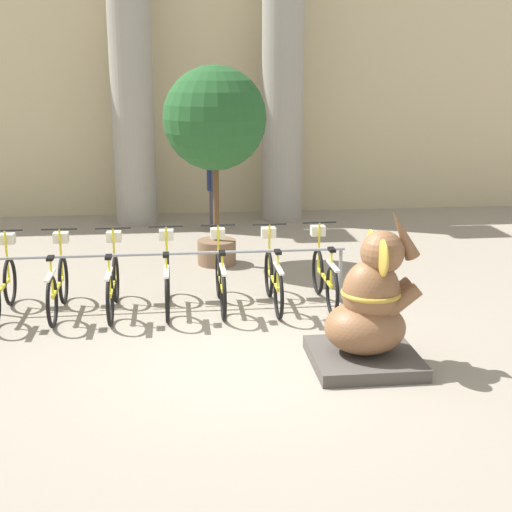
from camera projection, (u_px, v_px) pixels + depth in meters
The scene contains 15 objects.
ground_plane at pixel (246, 359), 8.04m from camera, with size 60.00×60.00×0.00m, color gray.
building_facade at pixel (206, 77), 15.53m from camera, with size 20.00×0.20×6.00m.
column_left at pixel (132, 97), 14.50m from camera, with size 1.08×1.08×5.16m.
column_right at pixel (283, 96), 14.84m from camera, with size 1.08×1.08×5.16m.
bike_rack at pixel (167, 262), 9.65m from camera, with size 4.92×0.05×0.77m.
bicycle_0 at pixel (2, 286), 9.35m from camera, with size 0.48×1.63×1.08m.
bicycle_1 at pixel (58, 284), 9.43m from camera, with size 0.48×1.63×1.08m.
bicycle_2 at pixel (113, 283), 9.48m from camera, with size 0.48×1.63×1.08m.
bicycle_3 at pixel (167, 281), 9.59m from camera, with size 0.48×1.63×1.08m.
bicycle_4 at pixel (221, 279), 9.68m from camera, with size 0.48×1.63×1.08m.
bicycle_5 at pixel (273, 278), 9.73m from camera, with size 0.48×1.63×1.08m.
bicycle_6 at pixel (324, 275), 9.85m from camera, with size 0.48×1.63×1.08m.
elephant_statue at pixel (370, 313), 7.75m from camera, with size 1.16×1.16×1.78m.
person_pedestrian at pixel (212, 181), 14.29m from camera, with size 0.22×0.47×1.66m.
potted_tree at pixel (215, 123), 11.36m from camera, with size 1.66×1.66×3.24m.
Camera 1 is at (-0.74, -7.44, 3.17)m, focal length 50.00 mm.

